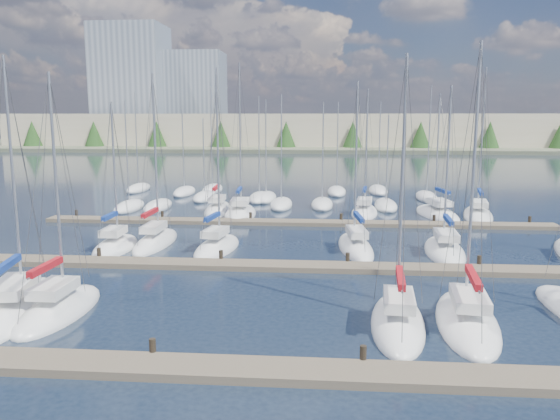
# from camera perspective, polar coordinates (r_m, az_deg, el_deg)

# --- Properties ---
(ground) EXTENTS (400.00, 400.00, 0.00)m
(ground) POSITION_cam_1_polar(r_m,az_deg,el_deg) (76.92, 2.78, 2.84)
(ground) COLOR #1C2839
(ground) RESTS_ON ground
(dock_near) EXTENTS (44.00, 1.93, 1.10)m
(dock_near) POSITION_cam_1_polar(r_m,az_deg,el_deg) (20.61, -2.82, -16.39)
(dock_near) COLOR #6B5E4C
(dock_near) RESTS_ON ground
(dock_mid) EXTENTS (44.00, 1.93, 1.10)m
(dock_mid) POSITION_cam_1_polar(r_m,az_deg,el_deg) (33.68, 0.28, -5.88)
(dock_mid) COLOR #6B5E4C
(dock_mid) RESTS_ON ground
(dock_far) EXTENTS (44.00, 1.93, 1.10)m
(dock_far) POSITION_cam_1_polar(r_m,az_deg,el_deg) (47.28, 1.57, -1.32)
(dock_far) COLOR #6B5E4C
(dock_far) RESTS_ON ground
(sailboat_o) EXTENTS (3.35, 8.11, 14.85)m
(sailboat_o) POSITION_cam_1_polar(r_m,az_deg,el_deg) (51.86, -4.16, -0.31)
(sailboat_o) COLOR white
(sailboat_o) RESTS_ON ground
(sailboat_r) EXTENTS (4.26, 9.17, 14.37)m
(sailboat_r) POSITION_cam_1_polar(r_m,az_deg,el_deg) (53.97, 19.98, -0.49)
(sailboat_r) COLOR white
(sailboat_r) RESTS_ON ground
(sailboat_j) EXTENTS (3.31, 7.10, 11.78)m
(sailboat_j) POSITION_cam_1_polar(r_m,az_deg,el_deg) (38.48, -6.60, -3.91)
(sailboat_j) COLOR white
(sailboat_j) RESTS_ON ground
(sailboat_c) EXTENTS (2.73, 7.07, 11.97)m
(sailboat_c) POSITION_cam_1_polar(r_m,az_deg,el_deg) (28.32, -22.12, -9.62)
(sailboat_c) COLOR white
(sailboat_c) RESTS_ON ground
(sailboat_i) EXTENTS (2.32, 7.86, 12.95)m
(sailboat_i) POSITION_cam_1_polar(r_m,az_deg,el_deg) (40.95, -12.85, -3.24)
(sailboat_i) COLOR white
(sailboat_i) RESTS_ON ground
(sailboat_d) EXTENTS (3.05, 7.79, 12.61)m
(sailboat_d) POSITION_cam_1_polar(r_m,az_deg,el_deg) (25.34, 12.19, -11.38)
(sailboat_d) COLOR white
(sailboat_d) RESTS_ON ground
(sailboat_n) EXTENTS (2.85, 8.23, 14.62)m
(sailboat_n) POSITION_cam_1_polar(r_m,az_deg,el_deg) (53.90, -6.49, 0.04)
(sailboat_n) COLOR white
(sailboat_n) RESTS_ON ground
(sailboat_b) EXTENTS (4.65, 9.72, 12.77)m
(sailboat_b) POSITION_cam_1_polar(r_m,az_deg,el_deg) (29.49, -25.72, -9.14)
(sailboat_b) COLOR white
(sailboat_b) RESTS_ON ground
(sailboat_k) EXTENTS (2.96, 8.20, 12.35)m
(sailboat_k) POSITION_cam_1_polar(r_m,az_deg,el_deg) (38.72, 7.90, -3.84)
(sailboat_k) COLOR white
(sailboat_k) RESTS_ON ground
(sailboat_e) EXTENTS (3.59, 8.50, 13.14)m
(sailboat_e) POSITION_cam_1_polar(r_m,az_deg,el_deg) (26.33, 18.94, -10.89)
(sailboat_e) COLOR white
(sailboat_e) RESTS_ON ground
(sailboat_q) EXTENTS (4.25, 8.67, 12.06)m
(sailboat_q) POSITION_cam_1_polar(r_m,az_deg,el_deg) (53.42, 16.09, -0.40)
(sailboat_q) COLOR white
(sailboat_q) RESTS_ON ground
(sailboat_h) EXTENTS (2.50, 6.33, 10.97)m
(sailboat_h) POSITION_cam_1_polar(r_m,az_deg,el_deg) (40.15, -16.80, -3.70)
(sailboat_h) COLOR white
(sailboat_h) RESTS_ON ground
(sailboat_p) EXTENTS (3.32, 7.52, 12.53)m
(sailboat_p) POSITION_cam_1_polar(r_m,az_deg,el_deg) (52.75, 8.81, -0.24)
(sailboat_p) COLOR white
(sailboat_p) RESTS_ON ground
(sailboat_l) EXTENTS (3.10, 8.00, 12.01)m
(sailboat_l) POSITION_cam_1_polar(r_m,az_deg,el_deg) (39.01, 16.81, -4.09)
(sailboat_l) COLOR white
(sailboat_l) RESTS_ON ground
(distant_boats) EXTENTS (36.93, 20.75, 13.30)m
(distant_boats) POSITION_cam_1_polar(r_m,az_deg,el_deg) (61.13, -1.80, 1.34)
(distant_boats) COLOR #9EA0A5
(distant_boats) RESTS_ON ground
(shoreline) EXTENTS (400.00, 60.00, 38.00)m
(shoreline) POSITION_cam_1_polar(r_m,az_deg,el_deg) (166.85, -0.78, 9.13)
(shoreline) COLOR #666B51
(shoreline) RESTS_ON ground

